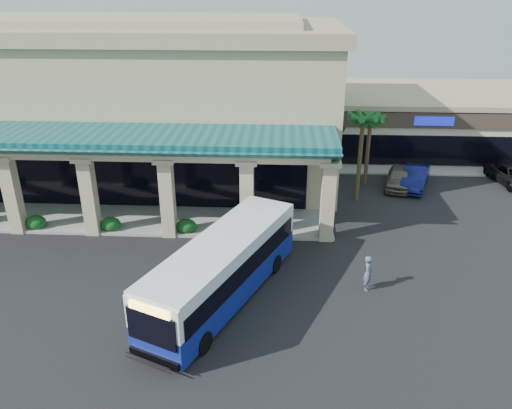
# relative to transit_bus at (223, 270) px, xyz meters

# --- Properties ---
(ground) EXTENTS (110.00, 110.00, 0.00)m
(ground) POSITION_rel_transit_bus_xyz_m (-0.86, 1.00, -1.53)
(ground) COLOR black
(main_building) EXTENTS (30.80, 14.80, 11.35)m
(main_building) POSITION_rel_transit_bus_xyz_m (-8.86, 17.00, 4.15)
(main_building) COLOR #C0B189
(main_building) RESTS_ON ground
(arcade) EXTENTS (30.00, 6.20, 5.70)m
(arcade) POSITION_rel_transit_bus_xyz_m (-8.86, 7.80, 1.32)
(arcade) COLOR #0C454A
(arcade) RESTS_ON ground
(strip_mall) EXTENTS (22.50, 12.50, 4.90)m
(strip_mall) POSITION_rel_transit_bus_xyz_m (17.14, 25.00, 0.92)
(strip_mall) COLOR beige
(strip_mall) RESTS_ON ground
(palm_0) EXTENTS (2.40, 2.40, 6.60)m
(palm_0) POSITION_rel_transit_bus_xyz_m (7.64, 12.00, 1.77)
(palm_0) COLOR #165321
(palm_0) RESTS_ON ground
(palm_1) EXTENTS (2.40, 2.40, 5.80)m
(palm_1) POSITION_rel_transit_bus_xyz_m (8.64, 15.00, 1.37)
(palm_1) COLOR #165321
(palm_1) RESTS_ON ground
(broadleaf_tree) EXTENTS (2.60, 2.60, 4.81)m
(broadleaf_tree) POSITION_rel_transit_bus_xyz_m (6.64, 20.00, 0.88)
(broadleaf_tree) COLOR #0F4214
(broadleaf_tree) RESTS_ON ground
(transit_bus) EXTENTS (6.72, 11.03, 3.05)m
(transit_bus) POSITION_rel_transit_bus_xyz_m (0.00, 0.00, 0.00)
(transit_bus) COLOR navy
(transit_bus) RESTS_ON ground
(pedestrian) EXTENTS (0.57, 0.73, 1.78)m
(pedestrian) POSITION_rel_transit_bus_xyz_m (6.75, 1.15, -0.64)
(pedestrian) COLOR #50596D
(pedestrian) RESTS_ON ground
(car_silver) EXTENTS (2.80, 4.55, 1.45)m
(car_silver) POSITION_rel_transit_bus_xyz_m (10.96, 14.51, -0.80)
(car_silver) COLOR #615B52
(car_silver) RESTS_ON ground
(car_white) EXTENTS (3.06, 4.79, 1.49)m
(car_white) POSITION_rel_transit_bus_xyz_m (12.10, 14.51, -0.78)
(car_white) COLOR navy
(car_white) RESTS_ON ground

